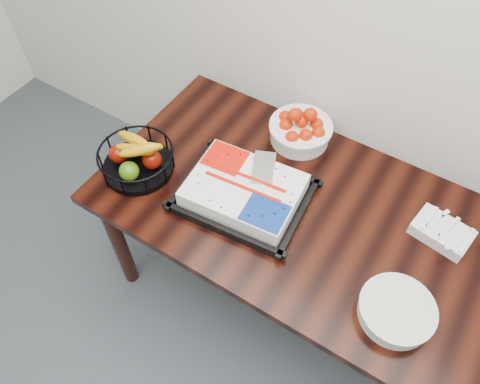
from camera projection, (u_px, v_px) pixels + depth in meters
The scene contains 6 objects.
table at pixel (318, 229), 1.89m from camera, with size 1.80×0.90×0.75m.
cake_tray at pixel (244, 192), 1.84m from camera, with size 0.53×0.43×0.10m.
tangerine_bowl at pixel (301, 127), 2.01m from camera, with size 0.28×0.28×0.17m.
fruit_basket at pixel (136, 158), 1.92m from camera, with size 0.31×0.31×0.17m.
plate_stack at pixel (396, 311), 1.56m from camera, with size 0.26×0.26×0.06m.
fork_bag at pixel (442, 232), 1.75m from camera, with size 0.23×0.17×0.06m.
Camera 1 is at (0.28, 0.97, 2.26)m, focal length 35.00 mm.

